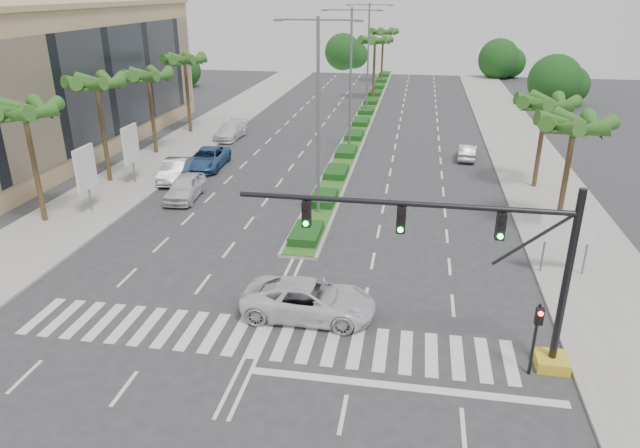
# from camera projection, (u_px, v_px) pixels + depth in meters

# --- Properties ---
(ground) EXTENTS (160.00, 160.00, 0.00)m
(ground) POSITION_uv_depth(u_px,v_px,m) (260.00, 338.00, 23.67)
(ground) COLOR #333335
(ground) RESTS_ON ground
(footpath_right) EXTENTS (6.00, 120.00, 0.15)m
(footpath_right) POSITION_uv_depth(u_px,v_px,m) (549.00, 197.00, 39.46)
(footpath_right) COLOR gray
(footpath_right) RESTS_ON ground
(footpath_left) EXTENTS (6.00, 120.00, 0.15)m
(footpath_left) POSITION_uv_depth(u_px,v_px,m) (139.00, 174.00, 44.23)
(footpath_left) COLOR gray
(footpath_left) RESTS_ON ground
(median) EXTENTS (2.20, 75.00, 0.20)m
(median) POSITION_uv_depth(u_px,v_px,m) (365.00, 115.00, 64.60)
(median) COLOR gray
(median) RESTS_ON ground
(median_grass) EXTENTS (1.80, 75.00, 0.04)m
(median_grass) POSITION_uv_depth(u_px,v_px,m) (365.00, 114.00, 64.55)
(median_grass) COLOR #2F521C
(median_grass) RESTS_ON median
(building) EXTENTS (12.00, 36.00, 12.00)m
(building) POSITION_uv_depth(u_px,v_px,m) (46.00, 81.00, 49.12)
(building) COLOR tan
(building) RESTS_ON ground
(signal_gantry) EXTENTS (12.60, 1.20, 7.20)m
(signal_gantry) POSITION_uv_depth(u_px,v_px,m) (501.00, 282.00, 20.89)
(signal_gantry) COLOR gold
(signal_gantry) RESTS_ON ground
(pedestrian_signal) EXTENTS (0.28, 0.36, 3.00)m
(pedestrian_signal) POSITION_uv_depth(u_px,v_px,m) (537.00, 328.00, 20.61)
(pedestrian_signal) COLOR black
(pedestrian_signal) RESTS_ON ground
(direction_sign) EXTENTS (2.70, 0.11, 3.40)m
(direction_sign) POSITION_uv_depth(u_px,v_px,m) (568.00, 231.00, 27.89)
(direction_sign) COLOR slate
(direction_sign) RESTS_ON ground
(billboard_near) EXTENTS (0.18, 2.10, 4.35)m
(billboard_near) POSITION_uv_depth(u_px,v_px,m) (85.00, 169.00, 35.73)
(billboard_near) COLOR slate
(billboard_near) RESTS_ON ground
(billboard_far) EXTENTS (0.18, 2.10, 4.35)m
(billboard_far) POSITION_uv_depth(u_px,v_px,m) (131.00, 145.00, 41.19)
(billboard_far) COLOR slate
(billboard_far) RESTS_ON ground
(palm_left_near) EXTENTS (4.57, 4.68, 7.55)m
(palm_left_near) POSITION_uv_depth(u_px,v_px,m) (24.00, 115.00, 32.80)
(palm_left_near) COLOR brown
(palm_left_near) RESTS_ON ground
(palm_left_mid) EXTENTS (4.57, 4.68, 7.95)m
(palm_left_mid) POSITION_uv_depth(u_px,v_px,m) (97.00, 86.00, 39.93)
(palm_left_mid) COLOR brown
(palm_left_mid) RESTS_ON ground
(palm_left_far) EXTENTS (4.57, 4.68, 7.35)m
(palm_left_far) POSITION_uv_depth(u_px,v_px,m) (148.00, 78.00, 47.44)
(palm_left_far) COLOR brown
(palm_left_far) RESTS_ON ground
(palm_left_end) EXTENTS (4.57, 4.68, 7.75)m
(palm_left_end) POSITION_uv_depth(u_px,v_px,m) (185.00, 62.00, 54.57)
(palm_left_end) COLOR brown
(palm_left_end) RESTS_ON ground
(palm_right_near) EXTENTS (4.57, 4.68, 7.05)m
(palm_right_near) POSITION_uv_depth(u_px,v_px,m) (574.00, 128.00, 31.76)
(palm_right_near) COLOR brown
(palm_right_near) RESTS_ON ground
(palm_right_far) EXTENTS (4.57, 4.68, 6.75)m
(palm_right_far) POSITION_uv_depth(u_px,v_px,m) (546.00, 106.00, 39.16)
(palm_right_far) COLOR brown
(palm_right_far) RESTS_ON ground
(palm_median_a) EXTENTS (4.57, 4.68, 8.05)m
(palm_median_a) POSITION_uv_depth(u_px,v_px,m) (375.00, 43.00, 71.00)
(palm_median_a) COLOR brown
(palm_median_a) RESTS_ON ground
(palm_median_b) EXTENTS (4.57, 4.68, 8.05)m
(palm_median_b) POSITION_uv_depth(u_px,v_px,m) (383.00, 34.00, 84.65)
(palm_median_b) COLOR brown
(palm_median_b) RESTS_ON ground
(streetlight_near) EXTENTS (5.10, 0.25, 12.00)m
(streetlight_near) POSITION_uv_depth(u_px,v_px,m) (318.00, 109.00, 33.81)
(streetlight_near) COLOR slate
(streetlight_near) RESTS_ON ground
(streetlight_mid) EXTENTS (5.10, 0.25, 12.00)m
(streetlight_mid) POSITION_uv_depth(u_px,v_px,m) (351.00, 73.00, 48.37)
(streetlight_mid) COLOR slate
(streetlight_mid) RESTS_ON ground
(streetlight_far) EXTENTS (5.10, 0.25, 12.00)m
(streetlight_far) POSITION_uv_depth(u_px,v_px,m) (368.00, 53.00, 62.94)
(streetlight_far) COLOR slate
(streetlight_far) RESTS_ON ground
(car_parked_a) EXTENTS (2.26, 4.91, 1.63)m
(car_parked_a) POSITION_uv_depth(u_px,v_px,m) (185.00, 187.00, 39.00)
(car_parked_a) COLOR silver
(car_parked_a) RESTS_ON ground
(car_parked_b) EXTENTS (2.27, 4.99, 1.59)m
(car_parked_b) POSITION_uv_depth(u_px,v_px,m) (176.00, 170.00, 42.73)
(car_parked_b) COLOR #B1B1B6
(car_parked_b) RESTS_ON ground
(car_parked_c) EXTENTS (2.83, 5.73, 1.56)m
(car_parked_c) POSITION_uv_depth(u_px,v_px,m) (207.00, 158.00, 45.77)
(car_parked_c) COLOR #2A4D82
(car_parked_c) RESTS_ON ground
(car_parked_d) EXTENTS (2.41, 5.22, 1.48)m
(car_parked_d) POSITION_uv_depth(u_px,v_px,m) (231.00, 131.00, 54.77)
(car_parked_d) COLOR white
(car_parked_d) RESTS_ON ground
(car_crossing) EXTENTS (5.90, 2.78, 1.63)m
(car_crossing) POSITION_uv_depth(u_px,v_px,m) (309.00, 300.00, 24.93)
(car_crossing) COLOR silver
(car_crossing) RESTS_ON ground
(car_right) EXTENTS (1.80, 4.09, 1.30)m
(car_right) POSITION_uv_depth(u_px,v_px,m) (467.00, 152.00, 48.13)
(car_right) COLOR #A09FA3
(car_right) RESTS_ON ground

